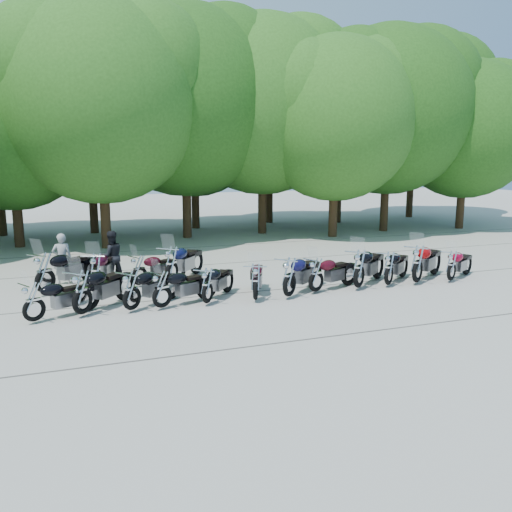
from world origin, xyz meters
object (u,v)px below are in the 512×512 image
object	(u,v)px
motorcycle_6	(289,276)
motorcycle_7	(316,274)
motorcycle_0	(33,301)
rider_0	(62,259)
motorcycle_9	(389,267)
motorcycle_3	(162,288)
motorcycle_4	(207,284)
motorcycle_10	(418,262)
motorcycle_12	(45,271)
motorcycle_2	(132,289)
motorcycle_11	(452,265)
rider_1	(111,256)
motorcycle_8	(359,267)
motorcycle_5	(256,280)
motorcycle_14	(139,269)
motorcycle_15	(172,264)
motorcycle_1	(82,291)

from	to	relation	value
motorcycle_6	motorcycle_7	world-z (taller)	motorcycle_6
motorcycle_0	rider_0	xyz separation A→B (m)	(0.72, 4.17, 0.24)
motorcycle_9	rider_0	world-z (taller)	rider_0
motorcycle_3	motorcycle_7	distance (m)	4.64
motorcycle_7	motorcycle_0	bearing A→B (deg)	69.93
motorcycle_4	motorcycle_10	xyz separation A→B (m)	(6.95, 0.06, 0.13)
motorcycle_3	motorcycle_12	bearing A→B (deg)	24.11
motorcycle_2	motorcycle_10	distance (m)	9.00
motorcycle_2	motorcycle_11	bearing A→B (deg)	-128.85
motorcycle_2	motorcycle_9	size ratio (longest dim) A/B	0.99
motorcycle_12	rider_1	size ratio (longest dim) A/B	1.52
motorcycle_6	motorcycle_12	distance (m)	7.19
motorcycle_9	motorcycle_8	bearing A→B (deg)	51.63
motorcycle_9	motorcycle_11	distance (m)	2.28
motorcycle_4	motorcycle_7	distance (m)	3.38
motorcycle_8	motorcycle_11	distance (m)	3.36
motorcycle_3	motorcycle_10	world-z (taller)	motorcycle_10
motorcycle_0	motorcycle_8	world-z (taller)	motorcycle_8
motorcycle_5	motorcycle_2	bearing A→B (deg)	21.06
motorcycle_12	rider_1	distance (m)	2.36
motorcycle_14	rider_1	distance (m)	1.34
motorcycle_6	motorcycle_14	size ratio (longest dim) A/B	1.18
motorcycle_9	rider_0	distance (m)	10.38
motorcycle_9	motorcycle_12	world-z (taller)	motorcycle_12
motorcycle_4	motorcycle_5	xyz separation A→B (m)	(1.38, -0.11, 0.03)
motorcycle_5	motorcycle_8	size ratio (longest dim) A/B	0.87
motorcycle_12	motorcycle_15	world-z (taller)	motorcycle_12
motorcycle_10	motorcycle_7	bearing A→B (deg)	54.28
motorcycle_9	motorcycle_12	xyz separation A→B (m)	(-10.13, 2.57, 0.09)
motorcycle_4	motorcycle_11	distance (m)	8.18
motorcycle_1	motorcycle_11	world-z (taller)	motorcycle_1
motorcycle_5	motorcycle_8	bearing A→B (deg)	-153.50
motorcycle_6	motorcycle_15	distance (m)	3.99
motorcycle_2	motorcycle_1	bearing A→B (deg)	50.44
rider_0	motorcycle_11	bearing A→B (deg)	165.15
motorcycle_14	motorcycle_11	bearing A→B (deg)	-130.41
motorcycle_2	motorcycle_4	size ratio (longest dim) A/B	1.06
motorcycle_1	motorcycle_8	bearing A→B (deg)	-135.54
rider_1	motorcycle_0	bearing A→B (deg)	48.56
motorcycle_4	rider_1	xyz separation A→B (m)	(-2.20, 3.87, 0.25)
motorcycle_5	rider_0	distance (m)	6.55
motorcycle_2	motorcycle_8	size ratio (longest dim) A/B	0.88
motorcycle_6	motorcycle_14	bearing A→B (deg)	13.80
motorcycle_11	motorcycle_12	distance (m)	12.70
motorcycle_5	motorcycle_1	bearing A→B (deg)	21.33
motorcycle_4	motorcycle_12	bearing A→B (deg)	6.70
motorcycle_15	motorcycle_6	bearing A→B (deg)	175.15
motorcycle_7	motorcycle_11	world-z (taller)	motorcycle_7
motorcycle_0	motorcycle_6	distance (m)	6.84
motorcycle_8	motorcycle_15	xyz separation A→B (m)	(-5.28, 2.56, 0.00)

